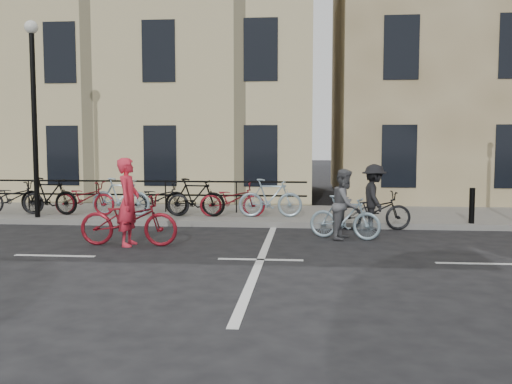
# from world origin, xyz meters

# --- Properties ---
(ground) EXTENTS (120.00, 120.00, 0.00)m
(ground) POSITION_xyz_m (0.00, 0.00, 0.00)
(ground) COLOR black
(ground) RESTS_ON ground
(sidewalk) EXTENTS (46.00, 4.00, 0.15)m
(sidewalk) POSITION_xyz_m (-4.00, 6.00, 0.07)
(sidewalk) COLOR slate
(sidewalk) RESTS_ON ground
(building_west) EXTENTS (20.00, 10.00, 10.00)m
(building_west) POSITION_xyz_m (-9.00, 13.00, 5.15)
(building_west) COLOR #CCBD8A
(building_west) RESTS_ON sidewalk
(lamp_post) EXTENTS (0.36, 0.36, 5.28)m
(lamp_post) POSITION_xyz_m (-6.50, 4.40, 3.49)
(lamp_post) COLOR black
(lamp_post) RESTS_ON sidewalk
(bollard_east) EXTENTS (0.14, 0.14, 0.90)m
(bollard_east) POSITION_xyz_m (5.00, 4.25, 0.60)
(bollard_east) COLOR black
(bollard_east) RESTS_ON sidewalk
(parked_bikes) EXTENTS (9.35, 1.23, 1.05)m
(parked_bikes) POSITION_xyz_m (-3.87, 5.04, 0.65)
(parked_bikes) COLOR black
(parked_bikes) RESTS_ON sidewalk
(cyclist_pink) EXTENTS (2.10, 0.74, 1.87)m
(cyclist_pink) POSITION_xyz_m (-2.91, 1.22, 0.65)
(cyclist_pink) COLOR maroon
(cyclist_pink) RESTS_ON ground
(cyclist_grey) EXTENTS (1.71, 0.97, 1.60)m
(cyclist_grey) POSITION_xyz_m (1.71, 2.47, 0.65)
(cyclist_grey) COLOR #86A1B0
(cyclist_grey) RESTS_ON ground
(cyclist_dark) EXTENTS (1.92, 1.13, 1.65)m
(cyclist_dark) POSITION_xyz_m (2.52, 3.90, 0.65)
(cyclist_dark) COLOR black
(cyclist_dark) RESTS_ON ground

